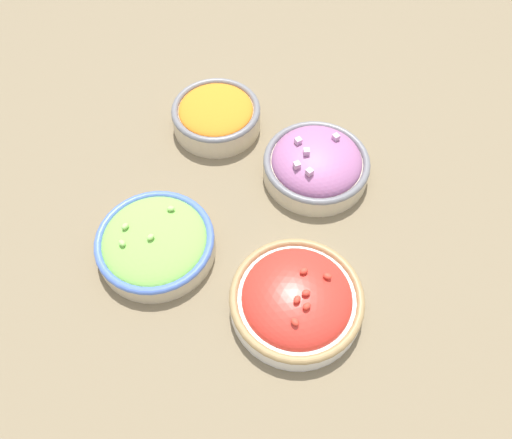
{
  "coord_description": "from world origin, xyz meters",
  "views": [
    {
      "loc": [
        0.4,
        0.13,
        0.67
      ],
      "look_at": [
        0.0,
        0.0,
        0.03
      ],
      "focal_mm": 35.0,
      "sensor_mm": 36.0,
      "label": 1
    }
  ],
  "objects": [
    {
      "name": "ground_plane",
      "position": [
        0.0,
        0.0,
        0.0
      ],
      "size": [
        3.0,
        3.0,
        0.0
      ],
      "primitive_type": "plane",
      "color": "#75664C"
    },
    {
      "name": "bowl_cherry_tomatoes",
      "position": [
        0.11,
        0.09,
        0.02
      ],
      "size": [
        0.19,
        0.19,
        0.07
      ],
      "color": "silver",
      "rests_on": "ground_plane"
    },
    {
      "name": "bowl_red_onion",
      "position": [
        -0.14,
        0.06,
        0.03
      ],
      "size": [
        0.18,
        0.18,
        0.07
      ],
      "color": "beige",
      "rests_on": "ground_plane"
    },
    {
      "name": "bowl_lettuce",
      "position": [
        0.08,
        -0.13,
        0.02
      ],
      "size": [
        0.18,
        0.18,
        0.06
      ],
      "color": "beige",
      "rests_on": "ground_plane"
    },
    {
      "name": "bowl_carrots",
      "position": [
        -0.19,
        -0.14,
        0.03
      ],
      "size": [
        0.16,
        0.16,
        0.05
      ],
      "color": "beige",
      "rests_on": "ground_plane"
    }
  ]
}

